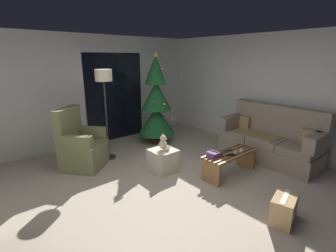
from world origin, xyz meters
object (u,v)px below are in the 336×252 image
Objects in this scene: cell_phone at (215,151)px; couch at (270,140)px; cardboard_box_taped_mid_floor at (284,209)px; armchair at (81,147)px; remote_graphite at (228,150)px; coffee_table at (230,160)px; christmas_tree at (156,104)px; remote_silver at (235,153)px; remote_white at (241,151)px; ottoman at (163,160)px; floor_lamp at (104,84)px; teddy_bear_cream at (164,143)px; remote_black at (230,155)px; book_stack at (214,154)px.

couch is at bearing -19.37° from cell_phone.
armchair is at bearing 112.50° from cardboard_box_taped_mid_floor.
coffee_table is at bearing -174.74° from remote_graphite.
christmas_tree is at bearing 87.94° from coffee_table.
couch reaches higher than cardboard_box_taped_mid_floor.
armchair is at bearing 22.12° from remote_silver.
remote_white is 1.39m from ottoman.
couch is 3.44m from floor_lamp.
remote_white is 0.22m from remote_graphite.
christmas_tree is 1.48m from floor_lamp.
armchair is at bearing 73.88° from remote_graphite.
remote_graphite is 0.55× the size of teddy_bear_cream.
remote_black is at bearing -61.34° from floor_lamp.
floor_lamp is (-2.46, 2.14, 1.11)m from couch.
christmas_tree is 3.56m from cardboard_box_taped_mid_floor.
coffee_table is 0.17m from remote_silver.
remote_black is at bearing 67.74° from remote_white.
teddy_bear_cream is (-1.97, 0.95, 0.13)m from couch.
remote_white is at bearing -31.37° from cell_phone.
remote_white is 0.14× the size of armchair.
remote_silver is 0.35× the size of ottoman.
remote_black is 1.19m from ottoman.
teddy_bear_cream reaches higher than remote_silver.
cardboard_box_taped_mid_floor is at bearing -98.46° from book_stack.
remote_graphite is 0.35× the size of ottoman.
armchair reaches higher than remote_silver.
coffee_table is 1.18m from ottoman.
christmas_tree reaches higher than coffee_table.
christmas_tree is at bearing 79.76° from cardboard_box_taped_mid_floor.
coffee_table is 2.50× the size of ottoman.
cell_phone is 0.96m from ottoman.
coffee_table is 7.05× the size of remote_white.
remote_black is 0.55× the size of teddy_bear_cream.
book_stack is 0.12× the size of christmas_tree.
remote_white is 0.35× the size of ottoman.
ottoman is at bearing 132.75° from coffee_table.
book_stack is (-0.38, -0.00, 0.03)m from remote_graphite.
book_stack is (-0.23, 0.15, 0.03)m from remote_black.
christmas_tree is 7.44× the size of teddy_bear_cream.
remote_black is at bearing -94.83° from christmas_tree.
teddy_bear_cream is (-0.98, 0.94, 0.10)m from remote_white.
cardboard_box_taped_mid_floor is (0.25, -2.08, -0.36)m from teddy_bear_cream.
couch reaches higher than remote_white.
christmas_tree is (0.40, 2.11, 0.44)m from cell_phone.
cardboard_box_taped_mid_floor is (-0.73, -1.14, -0.25)m from remote_white.
christmas_tree reaches higher than floor_lamp.
coffee_table is at bearing 175.73° from couch.
couch is 1.16m from remote_graphite.
ottoman is (1.06, -1.11, -0.20)m from armchair.
remote_black is (-0.15, -0.16, 0.00)m from remote_graphite.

